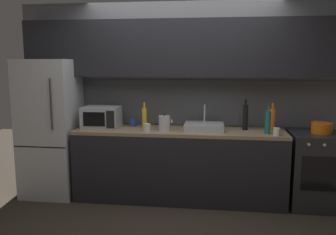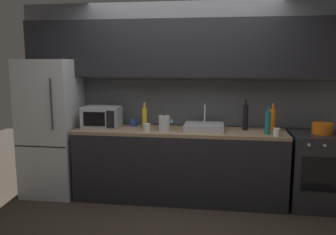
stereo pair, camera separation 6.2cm
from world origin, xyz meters
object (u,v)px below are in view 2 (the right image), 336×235
at_px(kettle, 164,123).
at_px(mug_white, 277,132).
at_px(wine_bottle_orange, 273,120).
at_px(mug_clear, 147,127).
at_px(cooking_pot, 322,128).
at_px(wine_bottle_dark, 246,117).
at_px(oven_range, 315,170).
at_px(refrigerator, 52,127).
at_px(wine_bottle_yellow, 145,117).
at_px(microwave, 102,117).
at_px(wine_bottle_teal, 268,122).
at_px(mug_blue, 134,122).

bearing_deg(kettle, mug_white, -5.93).
relative_size(kettle, wine_bottle_orange, 0.61).
bearing_deg(mug_clear, wine_bottle_orange, 7.86).
bearing_deg(cooking_pot, wine_bottle_dark, 173.60).
bearing_deg(oven_range, mug_white, -157.01).
distance_m(refrigerator, wine_bottle_dark, 2.50).
xyz_separation_m(wine_bottle_orange, mug_clear, (-1.51, -0.21, -0.10)).
height_order(oven_range, wine_bottle_yellow, wine_bottle_yellow).
relative_size(microwave, mug_clear, 5.12).
bearing_deg(wine_bottle_dark, wine_bottle_teal, -42.45).
bearing_deg(wine_bottle_teal, wine_bottle_yellow, 172.80).
height_order(refrigerator, mug_blue, refrigerator).
relative_size(oven_range, mug_clear, 10.01).
distance_m(wine_bottle_dark, mug_white, 0.47).
bearing_deg(microwave, wine_bottle_teal, -3.87).
xyz_separation_m(wine_bottle_orange, cooking_pot, (0.56, -0.08, -0.08)).
bearing_deg(oven_range, kettle, -177.57).
bearing_deg(wine_bottle_orange, wine_bottle_yellow, -179.62).
bearing_deg(oven_range, wine_bottle_dark, 173.11).
height_order(mug_blue, mug_white, mug_blue).
height_order(refrigerator, wine_bottle_teal, refrigerator).
height_order(kettle, wine_bottle_orange, wine_bottle_orange).
relative_size(refrigerator, wine_bottle_orange, 5.22).
distance_m(wine_bottle_teal, cooking_pot, 0.66).
relative_size(oven_range, wine_bottle_teal, 2.68).
height_order(refrigerator, wine_bottle_dark, refrigerator).
xyz_separation_m(wine_bottle_yellow, wine_bottle_dark, (1.26, 0.03, 0.03)).
xyz_separation_m(refrigerator, cooking_pot, (3.37, 0.00, 0.08)).
height_order(oven_range, mug_blue, mug_blue).
distance_m(microwave, cooking_pot, 2.69).
relative_size(refrigerator, wine_bottle_dark, 4.63).
xyz_separation_m(refrigerator, wine_bottle_orange, (2.81, 0.08, 0.16)).
height_order(wine_bottle_orange, cooking_pot, wine_bottle_orange).
bearing_deg(kettle, cooking_pot, 2.40).
distance_m(oven_range, kettle, 1.89).
relative_size(wine_bottle_dark, mug_clear, 4.25).
distance_m(wine_bottle_yellow, mug_white, 1.62).
bearing_deg(wine_bottle_yellow, wine_bottle_orange, 0.38).
bearing_deg(wine_bottle_orange, refrigerator, -178.37).
height_order(wine_bottle_teal, mug_clear, wine_bottle_teal).
bearing_deg(refrigerator, wine_bottle_orange, 1.63).
height_order(mug_blue, cooking_pot, cooking_pot).
distance_m(refrigerator, mug_white, 2.83).
distance_m(microwave, mug_white, 2.15).
xyz_separation_m(refrigerator, microwave, (0.68, 0.02, 0.15)).
bearing_deg(wine_bottle_yellow, mug_blue, 149.02).
height_order(wine_bottle_yellow, wine_bottle_orange, wine_bottle_orange).
bearing_deg(mug_clear, wine_bottle_dark, 10.81).
bearing_deg(wine_bottle_dark, wine_bottle_yellow, -178.67).
height_order(refrigerator, oven_range, refrigerator).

